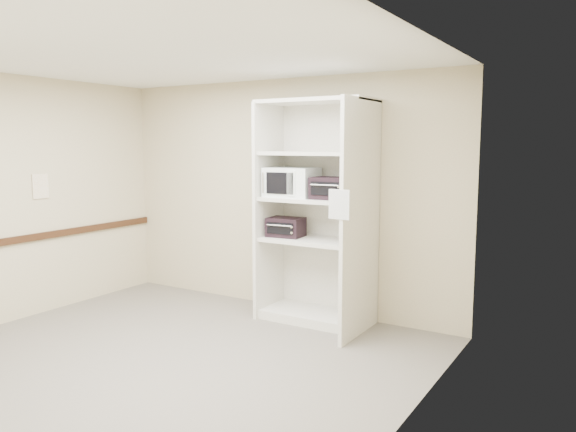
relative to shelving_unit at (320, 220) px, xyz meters
The scene contains 12 objects.
floor 2.15m from the shelving_unit, 111.36° to the right, with size 4.50×4.00×0.01m, color #615D52.
ceiling 2.41m from the shelving_unit, 111.36° to the right, with size 4.50×4.00×0.01m, color white.
wall_back 0.76m from the shelving_unit, 155.96° to the left, with size 4.50×0.02×2.70m, color tan.
wall_left 3.38m from the shelving_unit, 149.71° to the right, with size 0.02×4.00×2.70m, color tan.
wall_right 2.34m from the shelving_unit, 47.07° to the right, with size 0.02×4.00×2.70m, color tan.
shelving_unit is the anchor object (origin of this frame).
microwave 0.53m from the shelving_unit, behind, with size 0.54×0.41×0.32m, color white.
toaster_oven_upper 0.39m from the shelving_unit, 14.84° to the right, with size 0.41×0.30×0.23m, color black.
toaster_oven_lower 0.42m from the shelving_unit, behind, with size 0.38×0.29×0.21m, color black.
paper_sign 0.86m from the shelving_unit, 49.67° to the right, with size 0.22×0.01×0.28m, color white.
chair_rail 3.37m from the shelving_unit, 149.52° to the right, with size 0.04×3.98×0.08m, color #321B0D.
wall_poster 3.21m from the shelving_unit, 155.43° to the right, with size 0.01×0.20×0.28m, color white.
Camera 1 is at (3.49, -3.63, 1.94)m, focal length 35.00 mm.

